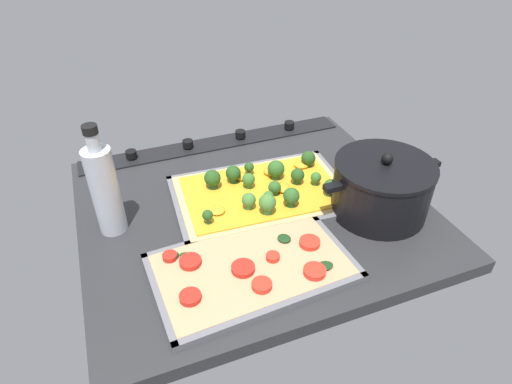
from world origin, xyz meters
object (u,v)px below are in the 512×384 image
baking_tray_front (262,195)px  cooking_pot (381,188)px  broccoli_pizza (264,189)px  veggie_pizza_back (251,266)px  baking_tray_back (252,268)px  oil_bottle (105,189)px

baking_tray_front → cooking_pot: cooking_pot is taller
broccoli_pizza → veggie_pizza_back: (10.82, 20.50, -1.00)cm
baking_tray_back → oil_bottle: size_ratio=1.57×
baking_tray_back → cooking_pot: size_ratio=1.36×
cooking_pot → broccoli_pizza: bearing=-32.8°
veggie_pizza_back → broccoli_pizza: bearing=-117.8°
baking_tray_back → veggie_pizza_back: size_ratio=1.07×
broccoli_pizza → veggie_pizza_back: broccoli_pizza is taller
baking_tray_front → baking_tray_back: same height
baking_tray_front → broccoli_pizza: bearing=177.0°
baking_tray_front → oil_bottle: 34.13cm
baking_tray_front → baking_tray_back: size_ratio=1.09×
broccoli_pizza → cooking_pot: (-21.20, 13.64, 3.98)cm
baking_tray_front → baking_tray_back: bearing=63.6°
baking_tray_front → broccoli_pizza: size_ratio=1.07×
veggie_pizza_back → oil_bottle: 32.31cm
broccoli_pizza → cooking_pot: 25.52cm
veggie_pizza_back → oil_bottle: oil_bottle is taller
baking_tray_back → oil_bottle: oil_bottle is taller
oil_bottle → broccoli_pizza: bearing=178.4°
baking_tray_front → cooking_pot: bearing=147.9°
broccoli_pizza → veggie_pizza_back: 23.20cm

